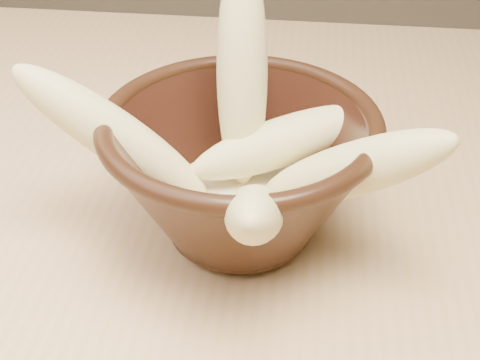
# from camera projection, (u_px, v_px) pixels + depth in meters

# --- Properties ---
(table) EXTENTS (1.20, 0.80, 0.75)m
(table) POSITION_uv_depth(u_px,v_px,m) (69.00, 274.00, 0.59)
(table) COLOR tan
(table) RESTS_ON ground
(bowl) EXTENTS (0.20, 0.20, 0.11)m
(bowl) POSITION_uv_depth(u_px,v_px,m) (240.00, 170.00, 0.47)
(bowl) COLOR black
(bowl) RESTS_ON table
(milk_puddle) EXTENTS (0.11, 0.11, 0.02)m
(milk_puddle) POSITION_uv_depth(u_px,v_px,m) (240.00, 199.00, 0.49)
(milk_puddle) COLOR #EFE4C0
(milk_puddle) RESTS_ON bowl
(banana_upright) EXTENTS (0.05, 0.09, 0.17)m
(banana_upright) POSITION_uv_depth(u_px,v_px,m) (242.00, 73.00, 0.47)
(banana_upright) COLOR #D8C780
(banana_upright) RESTS_ON bowl
(banana_left) EXTENTS (0.15, 0.04, 0.13)m
(banana_left) POSITION_uv_depth(u_px,v_px,m) (114.00, 135.00, 0.46)
(banana_left) COLOR #D8C780
(banana_left) RESTS_ON bowl
(banana_right) EXTENTS (0.15, 0.09, 0.12)m
(banana_right) POSITION_uv_depth(u_px,v_px,m) (351.00, 170.00, 0.43)
(banana_right) COLOR #D8C780
(banana_right) RESTS_ON bowl
(banana_across) EXTENTS (0.15, 0.09, 0.06)m
(banana_across) POSITION_uv_depth(u_px,v_px,m) (282.00, 142.00, 0.48)
(banana_across) COLOR #D8C780
(banana_across) RESTS_ON bowl
(banana_front) EXTENTS (0.04, 0.13, 0.10)m
(banana_front) POSITION_uv_depth(u_px,v_px,m) (255.00, 214.00, 0.41)
(banana_front) COLOR #D8C780
(banana_front) RESTS_ON bowl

